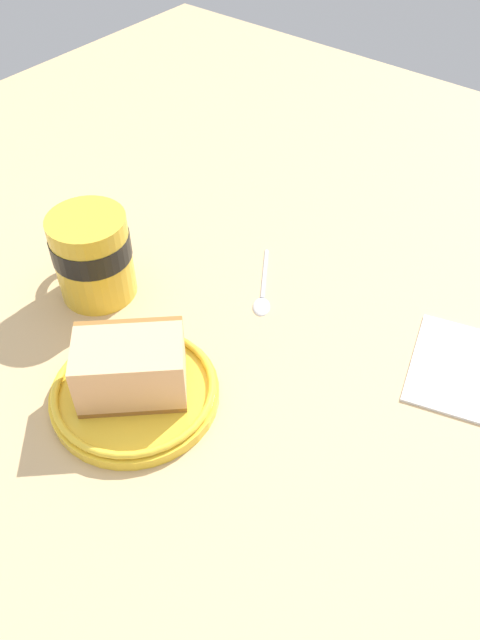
{
  "coord_description": "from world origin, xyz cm",
  "views": [
    {
      "loc": [
        -35.01,
        -28.42,
        50.26
      ],
      "look_at": [
        1.43,
        0.54,
        3.0
      ],
      "focal_mm": 35.27,
      "sensor_mm": 36.0,
      "label": 1
    }
  ],
  "objects_px": {
    "teaspoon": "(262,294)",
    "cake_slice": "(131,367)",
    "tea_mug": "(92,253)",
    "small_plate": "(135,392)",
    "folded_napkin": "(477,372)"
  },
  "relations": [
    {
      "from": "small_plate",
      "to": "cake_slice",
      "type": "xyz_separation_m",
      "value": [
        0.0,
        0.0,
        0.03
      ]
    },
    {
      "from": "small_plate",
      "to": "folded_napkin",
      "type": "xyz_separation_m",
      "value": [
        0.24,
        -0.25,
        -0.01
      ]
    },
    {
      "from": "cake_slice",
      "to": "tea_mug",
      "type": "xyz_separation_m",
      "value": [
        0.08,
        0.15,
        0.01
      ]
    },
    {
      "from": "teaspoon",
      "to": "folded_napkin",
      "type": "bearing_deg",
      "value": -79.69
    },
    {
      "from": "cake_slice",
      "to": "teaspoon",
      "type": "distance_m",
      "value": 0.2
    },
    {
      "from": "cake_slice",
      "to": "tea_mug",
      "type": "distance_m",
      "value": 0.17
    },
    {
      "from": "cake_slice",
      "to": "tea_mug",
      "type": "bearing_deg",
      "value": 59.68
    },
    {
      "from": "small_plate",
      "to": "teaspoon",
      "type": "height_order",
      "value": "small_plate"
    },
    {
      "from": "cake_slice",
      "to": "teaspoon",
      "type": "bearing_deg",
      "value": -3.48
    },
    {
      "from": "teaspoon",
      "to": "small_plate",
      "type": "bearing_deg",
      "value": 177.09
    },
    {
      "from": "teaspoon",
      "to": "cake_slice",
      "type": "bearing_deg",
      "value": 176.52
    },
    {
      "from": "tea_mug",
      "to": "teaspoon",
      "type": "distance_m",
      "value": 0.2
    },
    {
      "from": "cake_slice",
      "to": "tea_mug",
      "type": "height_order",
      "value": "tea_mug"
    },
    {
      "from": "tea_mug",
      "to": "teaspoon",
      "type": "bearing_deg",
      "value": -54.95
    },
    {
      "from": "cake_slice",
      "to": "small_plate",
      "type": "bearing_deg",
      "value": -137.05
    }
  ]
}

